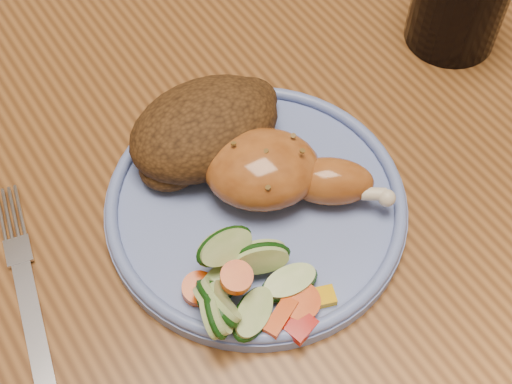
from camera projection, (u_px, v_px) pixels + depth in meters
ground at (253, 384)px, 1.25m from camera, size 4.00×4.00×0.00m
dining_table at (251, 161)px, 0.70m from camera, size 0.90×1.40×0.75m
plate at (256, 207)px, 0.56m from camera, size 0.24×0.24×0.01m
plate_rim at (256, 199)px, 0.55m from camera, size 0.24×0.24×0.01m
chicken_leg at (279, 172)px, 0.55m from camera, size 0.14×0.13×0.05m
rice_pilaf at (207, 128)px, 0.57m from camera, size 0.14×0.09×0.06m
vegetable_pile at (244, 287)px, 0.50m from camera, size 0.10×0.10×0.05m
fork at (29, 301)px, 0.52m from camera, size 0.06×0.17×0.00m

